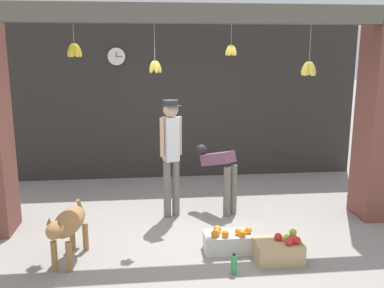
{
  "coord_description": "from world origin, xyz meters",
  "views": [
    {
      "loc": [
        -0.63,
        -5.48,
        2.43
      ],
      "look_at": [
        0.0,
        0.4,
        1.15
      ],
      "focal_mm": 40.0,
      "sensor_mm": 36.0,
      "label": 1
    }
  ],
  "objects": [
    {
      "name": "ground_plane",
      "position": [
        0.0,
        0.0,
        0.0
      ],
      "size": [
        60.0,
        60.0,
        0.0
      ],
      "primitive_type": "plane",
      "color": "gray"
    },
    {
      "name": "shop_back_wall",
      "position": [
        0.0,
        2.72,
        1.51
      ],
      "size": [
        6.95,
        0.12,
        3.02
      ],
      "primitive_type": "cube",
      "color": "#2D2B28",
      "rests_on": "ground_plane"
    },
    {
      "name": "storefront_awning",
      "position": [
        0.0,
        0.12,
        2.87
      ],
      "size": [
        5.05,
        0.29,
        0.93
      ],
      "color": "#5B564C"
    },
    {
      "name": "dog",
      "position": [
        -1.57,
        -0.72,
        0.47
      ],
      "size": [
        0.42,
        1.02,
        0.69
      ],
      "rotation": [
        0.0,
        0.0,
        -1.78
      ],
      "color": "#9E7042",
      "rests_on": "ground_plane"
    },
    {
      "name": "shopkeeper",
      "position": [
        -0.29,
        0.58,
        1.05
      ],
      "size": [
        0.33,
        0.31,
        1.75
      ],
      "rotation": [
        0.0,
        0.0,
        3.51
      ],
      "color": "#6B665B",
      "rests_on": "ground_plane"
    },
    {
      "name": "worker_stooping",
      "position": [
        0.47,
        0.71,
        0.66
      ],
      "size": [
        0.58,
        0.68,
        1.0
      ],
      "rotation": [
        0.0,
        0.0,
        0.66
      ],
      "color": "#6B665B",
      "rests_on": "ground_plane"
    },
    {
      "name": "fruit_crate_oranges",
      "position": [
        0.34,
        -0.64,
        0.14
      ],
      "size": [
        0.59,
        0.33,
        0.32
      ],
      "color": "silver",
      "rests_on": "ground_plane"
    },
    {
      "name": "fruit_crate_apples",
      "position": [
        0.89,
        -0.95,
        0.14
      ],
      "size": [
        0.54,
        0.39,
        0.33
      ],
      "color": "tan",
      "rests_on": "ground_plane"
    },
    {
      "name": "water_bottle",
      "position": [
        0.3,
        -1.2,
        0.12
      ],
      "size": [
        0.07,
        0.07,
        0.25
      ],
      "color": "#38934C",
      "rests_on": "ground_plane"
    },
    {
      "name": "wall_clock",
      "position": [
        -1.16,
        2.65,
        2.34
      ],
      "size": [
        0.34,
        0.03,
        0.34
      ],
      "color": "black"
    }
  ]
}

